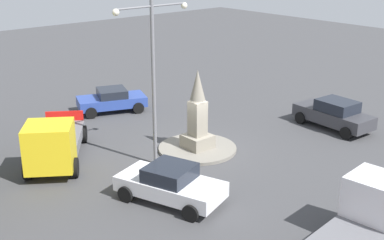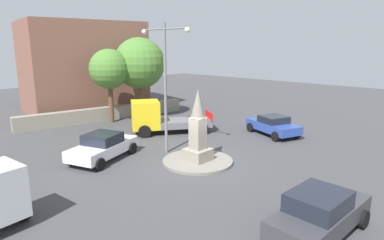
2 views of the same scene
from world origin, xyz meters
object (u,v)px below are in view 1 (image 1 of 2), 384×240
at_px(car_blue_parked_left, 112,100).
at_px(car_white_waiting, 170,183).
at_px(truck_yellow_near_island, 54,144).
at_px(streetlamp, 153,66).
at_px(car_dark_grey_far_side, 334,114).
at_px(truck_white_parked_right, 366,225).
at_px(monument, 198,116).

height_order(car_blue_parked_left, car_white_waiting, car_white_waiting).
height_order(car_blue_parked_left, truck_yellow_near_island, truck_yellow_near_island).
distance_m(streetlamp, car_blue_parked_left, 8.87).
relative_size(car_blue_parked_left, car_dark_grey_far_side, 0.98).
distance_m(truck_white_parked_right, truck_yellow_near_island, 13.16).
distance_m(monument, car_blue_parked_left, 7.71).
relative_size(streetlamp, car_white_waiting, 1.64).
distance_m(car_dark_grey_far_side, truck_white_parked_right, 11.67).
relative_size(car_dark_grey_far_side, truck_white_parked_right, 0.76).
distance_m(car_dark_grey_far_side, truck_yellow_near_island, 14.33).
bearing_deg(car_dark_grey_far_side, truck_white_parked_right, 38.99).
distance_m(streetlamp, truck_white_parked_right, 10.42).
bearing_deg(monument, streetlamp, -0.73).
height_order(streetlamp, truck_white_parked_right, streetlamp).
bearing_deg(truck_white_parked_right, car_white_waiting, -69.81).
bearing_deg(streetlamp, car_blue_parked_left, -108.59).
distance_m(car_blue_parked_left, car_dark_grey_far_side, 12.46).
height_order(monument, car_blue_parked_left, monument).
height_order(car_dark_grey_far_side, truck_yellow_near_island, truck_yellow_near_island).
bearing_deg(monument, car_dark_grey_far_side, 161.89).
height_order(monument, car_white_waiting, monument).
bearing_deg(car_blue_parked_left, streetlamp, 71.41).
height_order(streetlamp, truck_yellow_near_island, streetlamp).
distance_m(car_blue_parked_left, truck_white_parked_right, 17.51).
bearing_deg(truck_yellow_near_island, streetlamp, 143.16).
relative_size(car_dark_grey_far_side, truck_yellow_near_island, 0.77).
xyz_separation_m(car_blue_parked_left, car_dark_grey_far_side, (-7.33, 10.07, 0.09)).
xyz_separation_m(car_dark_grey_far_side, truck_white_parked_right, (9.07, 7.34, 0.23)).
height_order(truck_white_parked_right, truck_yellow_near_island, truck_yellow_near_island).
bearing_deg(car_dark_grey_far_side, car_white_waiting, 3.26).
relative_size(car_blue_parked_left, truck_yellow_near_island, 0.75).
height_order(monument, car_dark_grey_far_side, monument).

